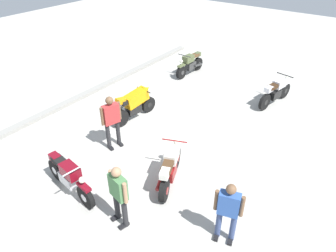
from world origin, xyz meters
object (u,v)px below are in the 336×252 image
Objects in this scene: motorcycle_maroon_cruiser at (69,176)px; person_in_blue_shirt at (228,210)px; motorcycle_orange_sportbike at (135,104)px; motorcycle_silver_cruiser at (276,92)px; motorcycle_cream_vintage at (170,168)px; person_in_green_shirt at (119,193)px; person_in_red_shirt at (111,119)px; motorcycle_olive_vintage at (190,64)px.

motorcycle_maroon_cruiser is 1.29× the size of person_in_blue_shirt.
motorcycle_orange_sportbike is 0.95× the size of motorcycle_silver_cruiser.
motorcycle_cream_vintage is 1.16× the size of person_in_blue_shirt.
motorcycle_maroon_cruiser is at bearing -75.70° from person_in_green_shirt.
person_in_green_shirt reaches higher than motorcycle_cream_vintage.
person_in_blue_shirt is 0.91× the size of person_in_red_shirt.
motorcycle_orange_sportbike is at bearing 126.04° from person_in_red_shirt.
motorcycle_silver_cruiser is at bearing 79.76° from motorcycle_maroon_cruiser.
person_in_blue_shirt is 4.58m from person_in_red_shirt.
person_in_red_shirt reaches higher than motorcycle_silver_cruiser.
person_in_blue_shirt reaches higher than motorcycle_cream_vintage.
motorcycle_maroon_cruiser is 1.25× the size of person_in_green_shirt.
motorcycle_orange_sportbike is 3.98m from motorcycle_maroon_cruiser.
person_in_blue_shirt reaches higher than motorcycle_maroon_cruiser.
motorcycle_maroon_cruiser is 2.64m from motorcycle_cream_vintage.
motorcycle_silver_cruiser is 1.24× the size of person_in_green_shirt.
person_in_red_shirt reaches higher than person_in_blue_shirt.
motorcycle_silver_cruiser is at bearing 86.33° from motorcycle_olive_vintage.
person_in_green_shirt is at bearing -25.59° from person_in_red_shirt.
person_in_red_shirt is at bearing 111.55° from motorcycle_maroon_cruiser.
motorcycle_maroon_cruiser is 1.17× the size of person_in_red_shirt.
motorcycle_olive_vintage is 6.41m from person_in_red_shirt.
person_in_green_shirt is 1.04× the size of person_in_blue_shirt.
motorcycle_olive_vintage is at bearing 6.32° from motorcycle_cream_vintage.
person_in_red_shirt is at bearing 13.34° from motorcycle_olive_vintage.
person_in_blue_shirt reaches higher than motorcycle_olive_vintage.
motorcycle_cream_vintage is at bearing -175.34° from motorcycle_silver_cruiser.
motorcycle_orange_sportbike is 5.53m from motorcycle_silver_cruiser.
person_in_green_shirt is at bearing 153.50° from motorcycle_cream_vintage.
motorcycle_silver_cruiser is 7.91m from person_in_green_shirt.
motorcycle_orange_sportbike reaches higher than motorcycle_cream_vintage.
motorcycle_maroon_cruiser is 4.12m from person_in_blue_shirt.
person_in_green_shirt is 3.07m from person_in_red_shirt.
motorcycle_orange_sportbike is 0.94× the size of motorcycle_maroon_cruiser.
motorcycle_cream_vintage is 1.05× the size of person_in_red_shirt.
motorcycle_orange_sportbike is at bearing 114.20° from motorcycle_maroon_cruiser.
person_in_blue_shirt is at bearing 40.44° from motorcycle_olive_vintage.
motorcycle_cream_vintage is at bearing 10.02° from person_in_red_shirt.
motorcycle_olive_vintage is 9.23m from person_in_blue_shirt.
motorcycle_olive_vintage is 8.56m from motorcycle_maroon_cruiser.
motorcycle_orange_sportbike is at bearing 34.42° from motorcycle_cream_vintage.
person_in_blue_shirt is at bearing 127.72° from person_in_green_shirt.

